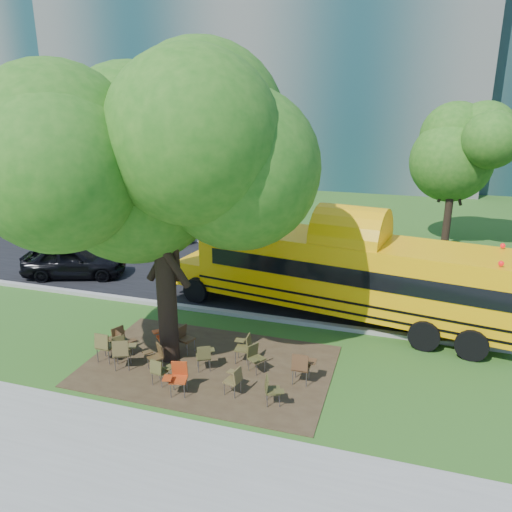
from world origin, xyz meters
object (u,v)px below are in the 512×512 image
(chair_10, at_px, (184,337))
(chair_14, at_px, (245,345))
(chair_9, at_px, (167,334))
(bg_car_silver, at_px, (64,220))
(chair_13, at_px, (302,365))
(pedestrian_a, at_px, (55,215))
(chair_6, at_px, (234,378))
(chair_0, at_px, (106,344))
(chair_7, at_px, (271,388))
(pedestrian_b, at_px, (33,208))
(black_car, at_px, (74,261))
(bg_car_red, at_px, (155,229))
(chair_2, at_px, (123,351))
(chair_11, at_px, (204,355))
(main_tree, at_px, (160,176))
(chair_8, at_px, (118,344))
(chair_3, at_px, (156,354))
(chair_5, at_px, (178,375))
(chair_4, at_px, (160,369))
(school_bus, at_px, (346,273))
(chair_15, at_px, (117,336))
(chair_1, at_px, (123,341))
(chair_12, at_px, (255,356))

(chair_10, xyz_separation_m, chair_14, (1.92, -0.03, 0.03))
(chair_9, height_order, bg_car_silver, bg_car_silver)
(chair_13, xyz_separation_m, pedestrian_a, (-17.45, 12.15, 0.18))
(chair_6, bearing_deg, bg_car_silver, 61.66)
(chair_0, distance_m, chair_10, 2.28)
(chair_7, bearing_deg, chair_0, -116.89)
(pedestrian_b, bearing_deg, black_car, 40.98)
(black_car, distance_m, bg_car_red, 6.13)
(bg_car_silver, bearing_deg, chair_14, -109.14)
(chair_2, bearing_deg, chair_11, -6.52)
(chair_7, xyz_separation_m, chair_11, (-2.24, 1.02, 0.02))
(main_tree, bearing_deg, bg_car_red, 120.03)
(main_tree, relative_size, chair_10, 10.66)
(chair_8, bearing_deg, chair_11, -48.02)
(chair_2, xyz_separation_m, chair_3, (0.90, 0.27, -0.11))
(chair_0, relative_size, chair_11, 1.17)
(chair_8, height_order, pedestrian_a, pedestrian_a)
(chair_6, distance_m, chair_13, 1.85)
(chair_8, xyz_separation_m, bg_car_silver, (-10.84, 11.65, 0.22))
(bg_car_red, bearing_deg, chair_0, -165.20)
(chair_2, bearing_deg, pedestrian_b, 114.92)
(chair_5, relative_size, pedestrian_a, 0.58)
(main_tree, relative_size, chair_7, 11.43)
(chair_11, height_order, pedestrian_a, pedestrian_a)
(chair_6, relative_size, pedestrian_b, 0.44)
(chair_4, bearing_deg, school_bus, 64.30)
(main_tree, xyz_separation_m, chair_2, (-0.99, -0.93, -4.84))
(chair_11, bearing_deg, chair_6, -64.40)
(black_car, relative_size, bg_car_red, 0.95)
(chair_2, relative_size, chair_15, 1.09)
(chair_8, bearing_deg, chair_0, -178.89)
(chair_3, xyz_separation_m, chair_13, (4.09, 0.47, 0.10))
(pedestrian_b, bearing_deg, chair_3, 41.81)
(pedestrian_a, bearing_deg, pedestrian_b, 90.62)
(chair_5, bearing_deg, main_tree, -71.12)
(chair_9, bearing_deg, chair_7, -157.96)
(chair_15, bearing_deg, bg_car_red, 49.02)
(chair_1, height_order, chair_3, chair_1)
(chair_2, distance_m, chair_15, 1.09)
(chair_14, relative_size, black_car, 0.21)
(chair_10, height_order, pedestrian_b, pedestrian_b)
(school_bus, relative_size, chair_8, 15.13)
(black_car, height_order, bg_car_red, black_car)
(chair_6, relative_size, pedestrian_a, 0.52)
(chair_8, distance_m, chair_12, 4.09)
(pedestrian_a, bearing_deg, chair_3, -112.85)
(chair_9, relative_size, pedestrian_a, 0.63)
(chair_10, bearing_deg, chair_2, -24.50)
(chair_5, height_order, chair_12, chair_5)
(chair_5, height_order, chair_9, chair_9)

